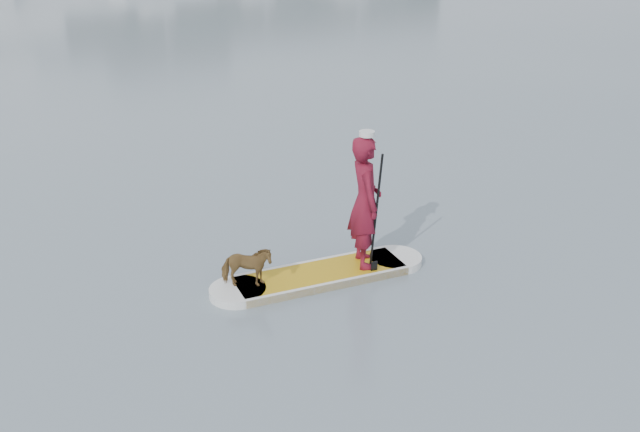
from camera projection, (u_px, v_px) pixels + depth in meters
ground at (403, 397)px, 7.89m from camera, size 140.00×140.00×0.00m
paddleboard at (320, 275)px, 10.37m from camera, size 3.27×1.21×0.12m
paddler at (365, 202)px, 10.22m from camera, size 0.70×0.84×1.96m
white_cap at (367, 134)px, 9.81m from camera, size 0.22×0.22×0.07m
dog at (247, 267)px, 9.83m from camera, size 0.78×0.64×0.60m
paddle at (375, 228)px, 10.12m from camera, size 0.10×0.30×2.00m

